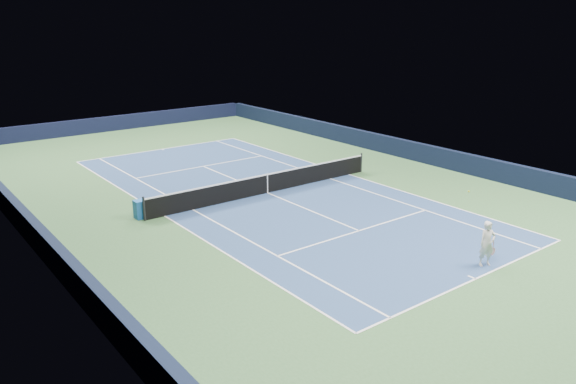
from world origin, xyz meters
TOP-DOWN VIEW (x-y plane):
  - ground at (0.00, 0.00)m, footprint 40.00×40.00m
  - wall_far at (0.00, 19.82)m, footprint 22.00×0.35m
  - wall_right at (10.82, 0.00)m, footprint 0.35×40.00m
  - wall_left at (-10.82, 0.00)m, footprint 0.35×40.00m
  - court_surface at (0.00, 0.00)m, footprint 10.97×23.77m
  - baseline_far at (0.00, 11.88)m, footprint 10.97×0.08m
  - baseline_near at (0.00, -11.88)m, footprint 10.97×0.08m
  - sideline_doubles_right at (5.49, 0.00)m, footprint 0.08×23.77m
  - sideline_doubles_left at (-5.49, 0.00)m, footprint 0.08×23.77m
  - sideline_singles_right at (4.12, 0.00)m, footprint 0.08×23.77m
  - sideline_singles_left at (-4.12, 0.00)m, footprint 0.08×23.77m
  - service_line_far at (0.00, 6.40)m, footprint 8.23×0.08m
  - service_line_near at (0.00, -6.40)m, footprint 8.23×0.08m
  - center_service_line at (0.00, 0.00)m, footprint 0.08×12.80m
  - center_mark_far at (0.00, 11.73)m, footprint 0.08×0.30m
  - center_mark_near at (0.00, -11.73)m, footprint 0.08×0.30m
  - tennis_net at (0.00, 0.00)m, footprint 12.90×0.10m
  - sponsor_cube at (-6.40, 0.40)m, footprint 0.57×0.45m
  - tennis_player at (1.18, -11.43)m, footprint 0.81×1.32m

SIDE VIEW (x-z plane):
  - ground at x=0.00m, z-range 0.00..0.00m
  - court_surface at x=0.00m, z-range 0.00..0.01m
  - baseline_far at x=0.00m, z-range 0.01..0.01m
  - baseline_near at x=0.00m, z-range 0.01..0.01m
  - sideline_doubles_right at x=5.49m, z-range 0.01..0.01m
  - sideline_doubles_left at x=-5.49m, z-range 0.01..0.01m
  - sideline_singles_right at x=4.12m, z-range 0.01..0.01m
  - sideline_singles_left at x=-4.12m, z-range 0.01..0.01m
  - service_line_far at x=0.00m, z-range 0.01..0.01m
  - service_line_near at x=0.00m, z-range 0.01..0.01m
  - center_service_line at x=0.00m, z-range 0.01..0.01m
  - center_mark_far at x=0.00m, z-range 0.01..0.01m
  - center_mark_near at x=0.00m, z-range 0.01..0.01m
  - sponsor_cube at x=-6.40m, z-range 0.00..0.81m
  - tennis_net at x=0.00m, z-range -0.03..1.04m
  - wall_far at x=0.00m, z-range 0.00..1.10m
  - wall_right at x=10.82m, z-range 0.00..1.10m
  - wall_left at x=-10.82m, z-range 0.00..1.10m
  - tennis_player at x=1.18m, z-range -0.42..2.05m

